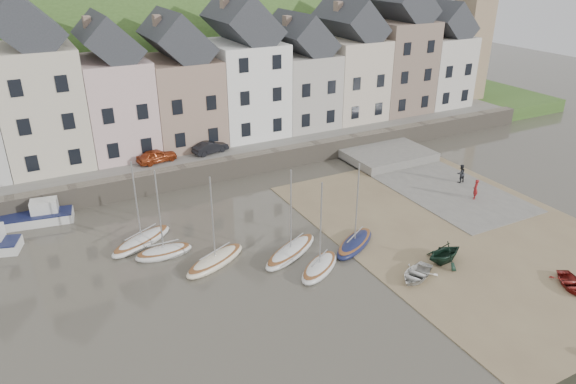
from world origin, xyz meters
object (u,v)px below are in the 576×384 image
sailboat_0 (142,241)px  car_left (157,156)px  rowboat_white (416,274)px  rowboat_red (572,283)px  person_red (475,189)px  rowboat_green (445,252)px  car_right (211,147)px  person_dark (461,173)px

sailboat_0 → car_left: size_ratio=1.83×
rowboat_white → car_left: car_left is taller
rowboat_red → person_red: size_ratio=1.59×
rowboat_green → car_right: size_ratio=0.83×
rowboat_red → car_left: 32.85m
car_right → person_red: bearing=-147.0°
rowboat_white → car_left: bearing=179.2°
person_red → person_dark: person_red is taller
sailboat_0 → rowboat_red: size_ratio=2.38×
person_red → car_right: car_right is taller
car_left → rowboat_white: bearing=-167.3°
sailboat_0 → rowboat_red: sailboat_0 is taller
rowboat_green → person_dark: 13.64m
rowboat_white → rowboat_red: bearing=32.1°
rowboat_white → person_red: bearing=95.4°
rowboat_green → car_left: car_left is taller
person_dark → car_left: car_left is taller
person_dark → car_right: (-17.91, 13.11, 1.22)m
person_dark → car_right: size_ratio=0.49×
rowboat_white → person_dark: (12.99, 9.61, 0.58)m
rowboat_red → person_red: (4.01, 11.65, 0.62)m
rowboat_green → car_left: 25.52m
person_red → car_right: size_ratio=0.50×
person_dark → car_left: bearing=-28.3°
car_left → car_right: (4.93, 0.00, -0.04)m
rowboat_white → rowboat_red: rowboat_white is taller
sailboat_0 → rowboat_green: 20.28m
rowboat_white → person_red: size_ratio=1.73×
person_red → car_right: bearing=-85.5°
rowboat_green → rowboat_red: rowboat_green is taller
rowboat_white → car_right: 23.32m
rowboat_green → car_left: (-12.62, 22.13, 1.40)m
person_red → car_right: 23.12m
sailboat_0 → rowboat_green: size_ratio=2.28×
sailboat_0 → rowboat_white: bearing=-41.0°
rowboat_green → car_left: bearing=-155.2°
rowboat_green → rowboat_red: (4.82, -5.65, -0.45)m
person_red → person_dark: bearing=-155.9°
rowboat_red → rowboat_green: bearing=159.9°
rowboat_white → rowboat_red: (7.59, -5.06, -0.02)m
person_dark → car_right: 22.23m
sailboat_0 → rowboat_green: bearing=-34.6°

